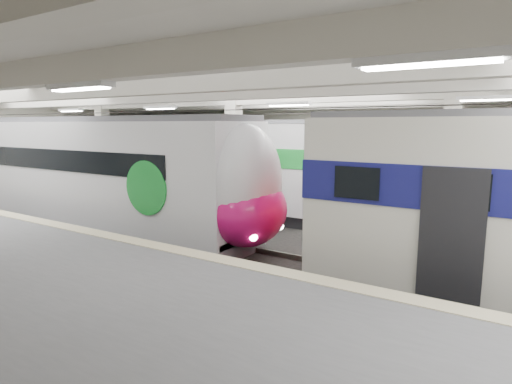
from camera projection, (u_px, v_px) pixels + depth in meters
The scene contains 3 objects.
station_hall at pixel (223, 162), 11.58m from camera, with size 36.00×24.00×5.75m.
modern_emu at pixel (132, 178), 16.18m from camera, with size 14.16×2.92×4.55m.
far_train at pixel (192, 163), 21.71m from camera, with size 13.94×2.97×4.44m.
Camera 1 is at (7.00, -10.99, 4.26)m, focal length 30.00 mm.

